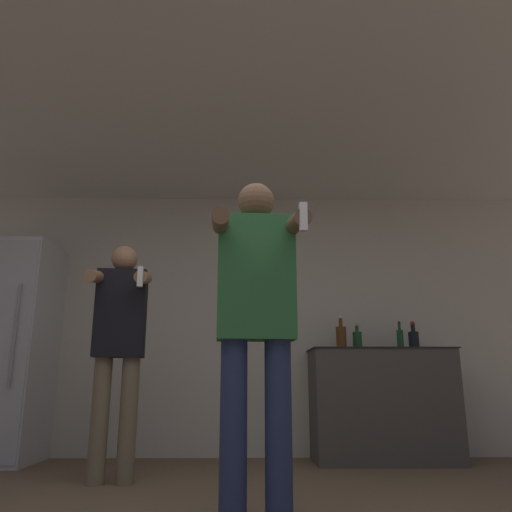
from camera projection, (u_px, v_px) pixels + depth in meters
wall_back at (239, 321)px, 4.96m from camera, size 7.00×0.06×2.55m
ceiling_slab at (238, 132)px, 3.88m from camera, size 7.00×3.33×0.05m
refrigerator at (5, 349)px, 4.49m from camera, size 0.73×0.71×1.94m
counter at (382, 404)px, 4.46m from camera, size 1.27×0.64×0.98m
bottle_dark_rum at (341, 336)px, 4.61m from camera, size 0.09×0.09×0.31m
bottle_green_wine at (400, 338)px, 4.61m from camera, size 0.06×0.06×0.26m
bottle_clear_vodka at (414, 339)px, 4.61m from camera, size 0.10×0.10×0.26m
bottle_tall_gin at (357, 339)px, 4.61m from camera, size 0.08×0.08×0.24m
person_woman_foreground at (256, 315)px, 2.63m from camera, size 0.50×0.54×1.77m
person_man_side at (119, 338)px, 3.64m from camera, size 0.46×0.50×1.69m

